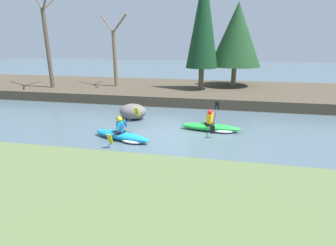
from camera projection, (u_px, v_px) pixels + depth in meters
ground_plane at (178, 137)px, 11.29m from camera, size 90.00×90.00×0.00m
riverbank_far at (197, 91)px, 19.74m from camera, size 44.00×8.13×0.63m
conifer_tree_far_left at (203, 19)px, 17.55m from camera, size 2.22×2.22×7.97m
conifer_tree_left at (237, 35)px, 19.29m from camera, size 3.79×3.79×6.02m
bare_tree_upstream at (47, 39)px, 18.68m from camera, size 4.02×3.97×7.34m
bare_tree_mid_upstream at (115, 52)px, 19.51m from camera, size 3.01×2.98×5.42m
kayaker_lead at (213, 127)px, 12.04m from camera, size 2.79×2.07×1.20m
kayaker_middle at (124, 135)px, 10.93m from camera, size 2.77×2.03×1.20m
boulder_midstream at (133, 111)px, 13.84m from camera, size 1.43×1.12×0.81m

